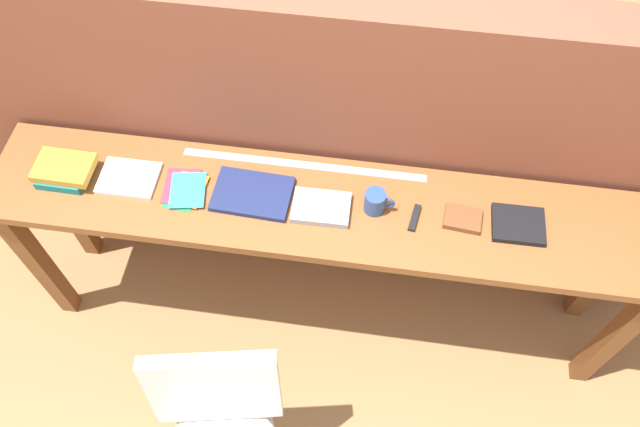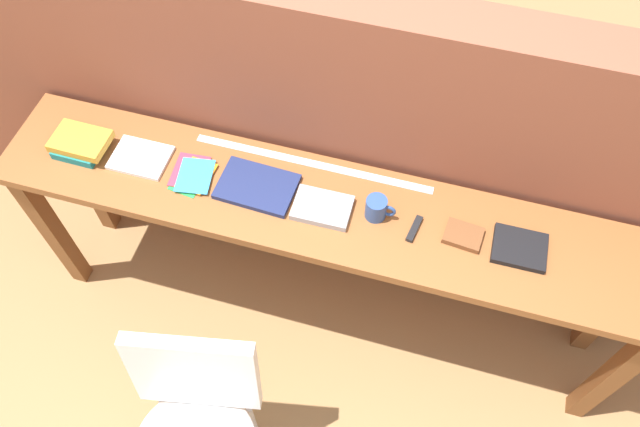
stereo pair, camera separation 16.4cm
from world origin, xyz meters
name	(u,v)px [view 1 (the left image)]	position (x,y,z in m)	size (l,w,h in m)	color
ground_plane	(312,366)	(0.00, 0.00, 0.00)	(40.00, 40.00, 0.00)	#9E7547
brick_wall_back	(333,152)	(0.00, 0.64, 0.76)	(6.00, 0.20, 1.52)	brown
sideboard	(322,225)	(0.00, 0.30, 0.74)	(2.50, 0.44, 0.88)	brown
book_stack_leftmost	(64,170)	(-0.96, 0.30, 0.91)	(0.21, 0.16, 0.07)	#19757A
magazine_cycling	(129,178)	(-0.73, 0.31, 0.89)	(0.21, 0.16, 0.01)	white
pamphlet_pile_colourful	(185,189)	(-0.51, 0.29, 0.89)	(0.17, 0.19, 0.01)	green
book_open_centre	(252,194)	(-0.26, 0.31, 0.89)	(0.28, 0.19, 0.02)	navy
book_grey_hardcover	(321,208)	(0.00, 0.28, 0.89)	(0.21, 0.14, 0.03)	#9E9EA3
mug	(376,202)	(0.19, 0.31, 0.92)	(0.11, 0.08, 0.09)	#2D4C8C
multitool_folded	(415,218)	(0.33, 0.29, 0.89)	(0.02, 0.11, 0.02)	black
leather_journal_brown	(463,219)	(0.50, 0.30, 0.89)	(0.13, 0.10, 0.02)	brown
book_repair_rightmost	(518,225)	(0.70, 0.31, 0.89)	(0.18, 0.15, 0.02)	black
ruler_metal_back_edge	(304,165)	(-0.09, 0.47, 0.88)	(0.93, 0.03, 0.00)	silver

